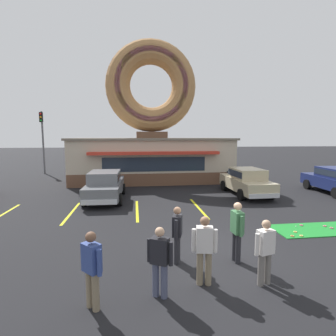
{
  "coord_description": "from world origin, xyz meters",
  "views": [
    {
      "loc": [
        -2.54,
        -7.18,
        3.48
      ],
      "look_at": [
        -0.97,
        5.0,
        2.0
      ],
      "focal_mm": 28.0,
      "sensor_mm": 36.0,
      "label": 1
    }
  ],
  "objects_px": {
    "golf_ball": "(296,226)",
    "car_grey": "(105,184)",
    "pedestrian_blue_sweater_man": "(265,249)",
    "pedestrian_crossing_woman": "(92,267)",
    "car_champagne": "(246,180)",
    "traffic_light_pole": "(42,134)",
    "pedestrian_beanie_man": "(237,229)",
    "pedestrian_hooded_kid": "(177,232)",
    "pedestrian_leather_jacket_man": "(160,259)",
    "car_navy": "(335,179)",
    "pedestrian_clipboard_woman": "(204,247)",
    "trash_bin": "(228,177)"
  },
  "relations": [
    {
      "from": "car_navy",
      "to": "pedestrian_leather_jacket_man",
      "type": "relative_size",
      "value": 2.96
    },
    {
      "from": "car_champagne",
      "to": "pedestrian_leather_jacket_man",
      "type": "height_order",
      "value": "car_champagne"
    },
    {
      "from": "pedestrian_beanie_man",
      "to": "car_champagne",
      "type": "bearing_deg",
      "value": 64.49
    },
    {
      "from": "golf_ball",
      "to": "pedestrian_blue_sweater_man",
      "type": "relative_size",
      "value": 0.03
    },
    {
      "from": "golf_ball",
      "to": "pedestrian_leather_jacket_man",
      "type": "distance_m",
      "value": 6.75
    },
    {
      "from": "pedestrian_leather_jacket_man",
      "to": "pedestrian_crossing_woman",
      "type": "relative_size",
      "value": 0.97
    },
    {
      "from": "pedestrian_blue_sweater_man",
      "to": "pedestrian_crossing_woman",
      "type": "relative_size",
      "value": 0.97
    },
    {
      "from": "pedestrian_leather_jacket_man",
      "to": "car_grey",
      "type": "bearing_deg",
      "value": 103.12
    },
    {
      "from": "pedestrian_hooded_kid",
      "to": "pedestrian_leather_jacket_man",
      "type": "distance_m",
      "value": 1.63
    },
    {
      "from": "car_navy",
      "to": "pedestrian_beanie_man",
      "type": "bearing_deg",
      "value": -140.65
    },
    {
      "from": "golf_ball",
      "to": "car_navy",
      "type": "distance_m",
      "value": 8.17
    },
    {
      "from": "pedestrian_clipboard_woman",
      "to": "pedestrian_crossing_woman",
      "type": "height_order",
      "value": "pedestrian_clipboard_woman"
    },
    {
      "from": "car_champagne",
      "to": "trash_bin",
      "type": "bearing_deg",
      "value": 86.75
    },
    {
      "from": "car_grey",
      "to": "pedestrian_hooded_kid",
      "type": "height_order",
      "value": "car_grey"
    },
    {
      "from": "car_navy",
      "to": "pedestrian_crossing_woman",
      "type": "bearing_deg",
      "value": -144.66
    },
    {
      "from": "pedestrian_clipboard_woman",
      "to": "pedestrian_blue_sweater_man",
      "type": "bearing_deg",
      "value": -7.06
    },
    {
      "from": "pedestrian_clipboard_woman",
      "to": "pedestrian_beanie_man",
      "type": "relative_size",
      "value": 0.97
    },
    {
      "from": "car_grey",
      "to": "pedestrian_clipboard_woman",
      "type": "xyz_separation_m",
      "value": [
        3.21,
        -8.8,
        0.04
      ]
    },
    {
      "from": "pedestrian_hooded_kid",
      "to": "trash_bin",
      "type": "distance_m",
      "value": 12.9
    },
    {
      "from": "pedestrian_beanie_man",
      "to": "pedestrian_crossing_woman",
      "type": "height_order",
      "value": "pedestrian_beanie_man"
    },
    {
      "from": "car_grey",
      "to": "pedestrian_leather_jacket_man",
      "type": "xyz_separation_m",
      "value": [
        2.13,
        -9.14,
        -0.01
      ]
    },
    {
      "from": "pedestrian_leather_jacket_man",
      "to": "trash_bin",
      "type": "distance_m",
      "value": 14.53
    },
    {
      "from": "car_grey",
      "to": "pedestrian_leather_jacket_man",
      "type": "bearing_deg",
      "value": -76.88
    },
    {
      "from": "pedestrian_crossing_woman",
      "to": "traffic_light_pole",
      "type": "xyz_separation_m",
      "value": [
        -7.59,
        20.71,
        2.82
      ]
    },
    {
      "from": "pedestrian_blue_sweater_man",
      "to": "pedestrian_hooded_kid",
      "type": "xyz_separation_m",
      "value": [
        -1.86,
        1.34,
        0.01
      ]
    },
    {
      "from": "pedestrian_hooded_kid",
      "to": "car_grey",
      "type": "bearing_deg",
      "value": 109.85
    },
    {
      "from": "pedestrian_leather_jacket_man",
      "to": "traffic_light_pole",
      "type": "height_order",
      "value": "traffic_light_pole"
    },
    {
      "from": "traffic_light_pole",
      "to": "pedestrian_blue_sweater_man",
      "type": "bearing_deg",
      "value": -60.59
    },
    {
      "from": "car_champagne",
      "to": "pedestrian_clipboard_woman",
      "type": "distance_m",
      "value": 10.35
    },
    {
      "from": "pedestrian_leather_jacket_man",
      "to": "pedestrian_crossing_woman",
      "type": "xyz_separation_m",
      "value": [
        -1.39,
        -0.21,
        0.03
      ]
    },
    {
      "from": "pedestrian_blue_sweater_man",
      "to": "golf_ball",
      "type": "bearing_deg",
      "value": 48.36
    },
    {
      "from": "car_grey",
      "to": "car_champagne",
      "type": "xyz_separation_m",
      "value": [
        8.24,
        0.25,
        0.0
      ]
    },
    {
      "from": "golf_ball",
      "to": "trash_bin",
      "type": "relative_size",
      "value": 0.04
    },
    {
      "from": "trash_bin",
      "to": "pedestrian_hooded_kid",
      "type": "bearing_deg",
      "value": -116.2
    },
    {
      "from": "car_grey",
      "to": "car_navy",
      "type": "bearing_deg",
      "value": -0.33
    },
    {
      "from": "car_champagne",
      "to": "pedestrian_blue_sweater_man",
      "type": "bearing_deg",
      "value": -111.47
    },
    {
      "from": "car_champagne",
      "to": "car_navy",
      "type": "relative_size",
      "value": 0.99
    },
    {
      "from": "trash_bin",
      "to": "golf_ball",
      "type": "bearing_deg",
      "value": -94.35
    },
    {
      "from": "pedestrian_blue_sweater_man",
      "to": "pedestrian_leather_jacket_man",
      "type": "distance_m",
      "value": 2.49
    },
    {
      "from": "car_grey",
      "to": "pedestrian_blue_sweater_man",
      "type": "bearing_deg",
      "value": -62.77
    },
    {
      "from": "pedestrian_beanie_man",
      "to": "pedestrian_crossing_woman",
      "type": "xyz_separation_m",
      "value": [
        -3.65,
        -1.54,
        -0.05
      ]
    },
    {
      "from": "golf_ball",
      "to": "car_grey",
      "type": "bearing_deg",
      "value": 144.78
    },
    {
      "from": "car_navy",
      "to": "trash_bin",
      "type": "bearing_deg",
      "value": 143.25
    },
    {
      "from": "car_champagne",
      "to": "pedestrian_beanie_man",
      "type": "height_order",
      "value": "pedestrian_beanie_man"
    },
    {
      "from": "pedestrian_beanie_man",
      "to": "traffic_light_pole",
      "type": "xyz_separation_m",
      "value": [
        -11.24,
        19.17,
        2.77
      ]
    },
    {
      "from": "car_champagne",
      "to": "pedestrian_crossing_woman",
      "type": "xyz_separation_m",
      "value": [
        -7.5,
        -9.6,
        0.02
      ]
    },
    {
      "from": "car_navy",
      "to": "pedestrian_blue_sweater_man",
      "type": "distance_m",
      "value": 12.8
    },
    {
      "from": "car_champagne",
      "to": "pedestrian_beanie_man",
      "type": "distance_m",
      "value": 8.93
    },
    {
      "from": "car_navy",
      "to": "traffic_light_pole",
      "type": "xyz_separation_m",
      "value": [
        -20.67,
        11.44,
        2.84
      ]
    },
    {
      "from": "car_champagne",
      "to": "traffic_light_pole",
      "type": "bearing_deg",
      "value": 143.62
    }
  ]
}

